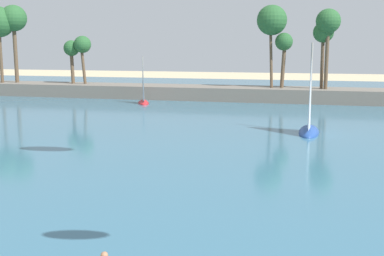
{
  "coord_description": "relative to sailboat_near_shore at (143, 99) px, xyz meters",
  "views": [
    {
      "loc": [
        4.35,
        -3.08,
        7.38
      ],
      "look_at": [
        -0.51,
        16.64,
        4.0
      ],
      "focal_mm": 47.16,
      "sensor_mm": 36.0,
      "label": 1
    }
  ],
  "objects": [
    {
      "name": "sea",
      "position": [
        16.57,
        0.08,
        -0.6
      ],
      "size": [
        220.0,
        93.4,
        0.06
      ],
      "primitive_type": "cube",
      "color": "#386B84",
      "rests_on": "ground"
    },
    {
      "name": "palm_headland",
      "position": [
        15.73,
        6.67,
        2.96
      ],
      "size": [
        91.06,
        6.25,
        13.0
      ],
      "color": "slate",
      "rests_on": "ground"
    },
    {
      "name": "sailboat_near_shore",
      "position": [
        0.0,
        0.0,
        0.0
      ],
      "size": [
        2.87,
        4.5,
        6.28
      ],
      "color": "red",
      "rests_on": "sea"
    },
    {
      "name": "sailboat_mid_bay",
      "position": [
        20.49,
        -16.91,
        0.15
      ],
      "size": [
        1.72,
        5.54,
        8.0
      ],
      "color": "#234793",
      "rests_on": "sea"
    }
  ]
}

